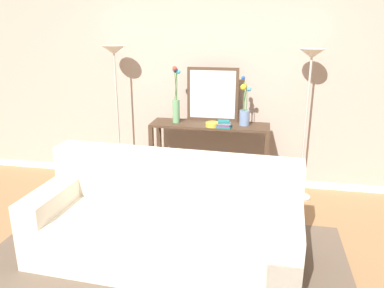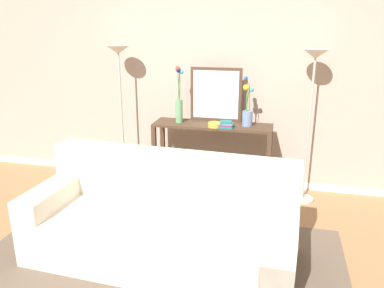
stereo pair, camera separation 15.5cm
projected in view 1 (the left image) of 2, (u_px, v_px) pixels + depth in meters
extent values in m
cube|color=#9E754C|center=(170.00, 271.00, 3.20)|extent=(16.00, 16.00, 0.02)
cube|color=white|center=(207.00, 175.00, 5.08)|extent=(12.00, 0.15, 0.09)
cube|color=#B29E8E|center=(208.00, 67.00, 4.65)|extent=(12.00, 0.14, 2.74)
cube|color=brown|center=(162.00, 266.00, 3.24)|extent=(3.13, 1.87, 0.01)
cube|color=beige|center=(164.00, 239.00, 3.27)|extent=(2.29, 1.03, 0.42)
cube|color=beige|center=(174.00, 177.00, 3.44)|extent=(2.26, 0.38, 0.46)
cube|color=beige|center=(59.00, 216.00, 3.48)|extent=(0.29, 0.92, 0.60)
cube|color=beige|center=(285.00, 245.00, 3.02)|extent=(0.29, 0.92, 0.60)
cube|color=#473323|center=(210.00, 125.00, 4.44)|extent=(1.38, 0.38, 0.03)
cube|color=#473323|center=(209.00, 180.00, 4.65)|extent=(1.27, 0.32, 0.01)
cube|color=#473323|center=(152.00, 161.00, 4.54)|extent=(0.05, 0.05, 0.83)
cube|color=#473323|center=(265.00, 168.00, 4.30)|extent=(0.05, 0.05, 0.83)
cube|color=#473323|center=(159.00, 152.00, 4.85)|extent=(0.05, 0.05, 0.83)
cube|color=#473323|center=(266.00, 159.00, 4.61)|extent=(0.05, 0.05, 0.83)
cylinder|color=#B7B2A8|center=(122.00, 183.00, 4.93)|extent=(0.26, 0.26, 0.02)
cylinder|color=#B7B2A8|center=(118.00, 121.00, 4.68)|extent=(0.02, 0.02, 1.60)
cone|color=silver|center=(114.00, 50.00, 4.42)|extent=(0.28, 0.28, 0.10)
cylinder|color=#B7B2A8|center=(299.00, 197.00, 4.53)|extent=(0.26, 0.26, 0.02)
cylinder|color=#B7B2A8|center=(305.00, 131.00, 4.28)|extent=(0.02, 0.02, 1.59)
cone|color=silver|center=(312.00, 53.00, 4.03)|extent=(0.28, 0.28, 0.10)
cube|color=#473323|center=(213.00, 94.00, 4.49)|extent=(0.61, 0.02, 0.63)
cube|color=silver|center=(213.00, 95.00, 4.48)|extent=(0.54, 0.01, 0.56)
cylinder|color=#669E6B|center=(176.00, 111.00, 4.46)|extent=(0.08, 0.08, 0.27)
cylinder|color=#3D7538|center=(177.00, 86.00, 4.37)|extent=(0.02, 0.04, 0.32)
sphere|color=#40B7EA|center=(178.00, 72.00, 4.33)|extent=(0.05, 0.05, 0.05)
cylinder|color=#3D7538|center=(176.00, 85.00, 4.38)|extent=(0.03, 0.02, 0.33)
sphere|color=blue|center=(175.00, 70.00, 4.35)|extent=(0.06, 0.06, 0.06)
cylinder|color=#3D7538|center=(175.00, 84.00, 4.35)|extent=(0.03, 0.01, 0.36)
sphere|color=red|center=(175.00, 68.00, 4.28)|extent=(0.05, 0.05, 0.05)
cylinder|color=#6B84AD|center=(245.00, 118.00, 4.36)|extent=(0.12, 0.12, 0.17)
cylinder|color=#3D7538|center=(245.00, 98.00, 4.31)|extent=(0.04, 0.02, 0.27)
sphere|color=orange|center=(245.00, 86.00, 4.28)|extent=(0.05, 0.05, 0.05)
cylinder|color=#3D7538|center=(244.00, 94.00, 4.27)|extent=(0.03, 0.05, 0.37)
sphere|color=blue|center=(243.00, 78.00, 4.21)|extent=(0.04, 0.04, 0.04)
cylinder|color=#3D7538|center=(244.00, 99.00, 4.28)|extent=(0.02, 0.02, 0.27)
sphere|color=gold|center=(243.00, 87.00, 4.23)|extent=(0.07, 0.07, 0.07)
cylinder|color=#3D7538|center=(247.00, 100.00, 4.29)|extent=(0.01, 0.02, 0.25)
sphere|color=#44A5CF|center=(249.00, 89.00, 4.24)|extent=(0.05, 0.05, 0.05)
cylinder|color=#3D7538|center=(244.00, 94.00, 4.28)|extent=(0.01, 0.04, 0.37)
sphere|color=gold|center=(243.00, 78.00, 4.22)|extent=(0.05, 0.05, 0.05)
cylinder|color=gold|center=(212.00, 125.00, 4.31)|extent=(0.15, 0.15, 0.04)
torus|color=gold|center=(212.00, 123.00, 4.30)|extent=(0.15, 0.15, 0.01)
cube|color=#1E7075|center=(223.00, 126.00, 4.29)|extent=(0.19, 0.14, 0.02)
cube|color=#6B3360|center=(223.00, 125.00, 4.28)|extent=(0.16, 0.13, 0.02)
cube|color=slate|center=(224.00, 123.00, 4.28)|extent=(0.15, 0.11, 0.02)
cube|color=#1E7075|center=(224.00, 122.00, 4.27)|extent=(0.13, 0.11, 0.02)
cube|color=silver|center=(166.00, 183.00, 4.77)|extent=(0.05, 0.17, 0.13)
cube|color=#1E7075|center=(170.00, 184.00, 4.77)|extent=(0.04, 0.16, 0.10)
cube|color=gold|center=(173.00, 185.00, 4.76)|extent=(0.05, 0.14, 0.10)
cube|color=#236033|center=(178.00, 184.00, 4.75)|extent=(0.05, 0.15, 0.12)
cube|color=#2D2D33|center=(182.00, 185.00, 4.74)|extent=(0.05, 0.16, 0.12)
cube|color=#BC3328|center=(185.00, 185.00, 4.73)|extent=(0.03, 0.15, 0.13)
cube|color=maroon|center=(189.00, 185.00, 4.72)|extent=(0.05, 0.17, 0.12)
cube|color=slate|center=(192.00, 186.00, 4.72)|extent=(0.04, 0.17, 0.10)
cube|color=#B77F33|center=(195.00, 186.00, 4.71)|extent=(0.03, 0.14, 0.10)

